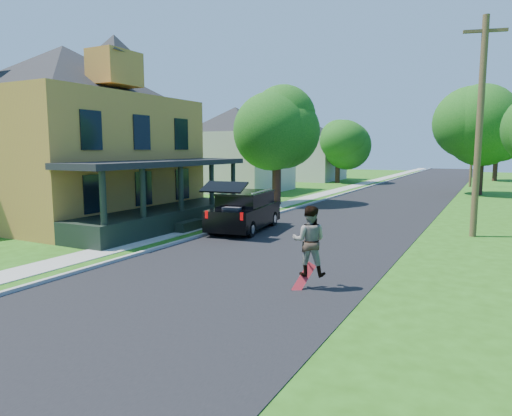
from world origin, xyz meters
The scene contains 17 objects.
ground centered at (0.00, 0.00, 0.00)m, with size 140.00×140.00×0.00m, color #255410.
street centered at (0.00, 20.00, 0.00)m, with size 8.00×120.00×0.02m, color black.
curb centered at (-4.05, 20.00, 0.00)m, with size 0.15×120.00×0.12m, color #9B9C96.
sidewalk centered at (-5.60, 20.00, 0.00)m, with size 1.30×120.00×0.03m, color gray.
front_walk centered at (-9.50, 6.00, 0.00)m, with size 6.50×1.20×0.03m, color gray.
main_house centered at (-12.80, 5.99, 4.92)m, with size 15.56×15.56×10.10m.
neighbor_house_mid centered at (-13.50, 24.00, 4.19)m, with size 12.78×12.78×8.30m.
neighbor_house_far centered at (-13.50, 40.00, 4.19)m, with size 12.78×12.78×8.30m.
black_suv centered at (-3.20, 7.20, 0.89)m, with size 2.54×5.21×2.33m.
skateboarder centered at (2.50, 0.48, 1.27)m, with size 1.05×0.92×1.84m.
skateboard centered at (2.41, 0.36, 0.27)m, with size 0.47×0.62×0.79m.
tree_left_mid centered at (-6.02, 16.54, 5.32)m, with size 6.33×6.61×8.01m.
tree_left_far centered at (-8.42, 36.91, 4.70)m, with size 5.34×5.34×7.35m.
tree_right_mid centered at (5.47, 29.85, 5.96)m, with size 6.36×6.41×9.01m.
tree_right_far centered at (6.49, 48.22, 5.05)m, with size 6.42×6.18×7.76m.
utility_pole_near centered at (5.98, 10.43, 4.60)m, with size 1.63×0.54×8.91m.
utility_pole_far centered at (4.50, 38.06, 4.94)m, with size 1.51×0.44×9.61m.
Camera 1 is at (6.71, -10.47, 3.65)m, focal length 32.00 mm.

